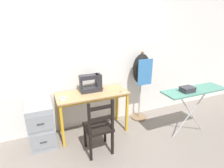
{
  "coord_description": "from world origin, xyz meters",
  "views": [
    {
      "loc": [
        -0.76,
        -2.44,
        1.94
      ],
      "look_at": [
        0.36,
        0.23,
        0.9
      ],
      "focal_mm": 28.0,
      "sensor_mm": 36.0,
      "label": 1
    }
  ],
  "objects_px": {
    "scissors": "(122,92)",
    "ironing_board": "(194,92)",
    "wooden_chair": "(99,128)",
    "fabric_bowl": "(63,99)",
    "dress_form": "(141,72)",
    "storage_box": "(187,89)",
    "filing_cabinet": "(41,124)",
    "sewing_machine": "(92,83)",
    "thread_spool_near_machine": "(103,88)"
  },
  "relations": [
    {
      "from": "filing_cabinet",
      "to": "ironing_board",
      "type": "height_order",
      "value": "ironing_board"
    },
    {
      "from": "scissors",
      "to": "dress_form",
      "type": "bearing_deg",
      "value": 25.63
    },
    {
      "from": "thread_spool_near_machine",
      "to": "fabric_bowl",
      "type": "bearing_deg",
      "value": -165.14
    },
    {
      "from": "fabric_bowl",
      "to": "wooden_chair",
      "type": "height_order",
      "value": "wooden_chair"
    },
    {
      "from": "filing_cabinet",
      "to": "sewing_machine",
      "type": "bearing_deg",
      "value": 3.93
    },
    {
      "from": "fabric_bowl",
      "to": "storage_box",
      "type": "distance_m",
      "value": 1.99
    },
    {
      "from": "sewing_machine",
      "to": "filing_cabinet",
      "type": "height_order",
      "value": "sewing_machine"
    },
    {
      "from": "ironing_board",
      "to": "storage_box",
      "type": "distance_m",
      "value": 0.21
    },
    {
      "from": "sewing_machine",
      "to": "ironing_board",
      "type": "relative_size",
      "value": 0.34
    },
    {
      "from": "thread_spool_near_machine",
      "to": "storage_box",
      "type": "bearing_deg",
      "value": -36.76
    },
    {
      "from": "sewing_machine",
      "to": "dress_form",
      "type": "relative_size",
      "value": 0.28
    },
    {
      "from": "scissors",
      "to": "dress_form",
      "type": "height_order",
      "value": "dress_form"
    },
    {
      "from": "scissors",
      "to": "ironing_board",
      "type": "height_order",
      "value": "ironing_board"
    },
    {
      "from": "scissors",
      "to": "ironing_board",
      "type": "distance_m",
      "value": 1.22
    },
    {
      "from": "sewing_machine",
      "to": "wooden_chair",
      "type": "bearing_deg",
      "value": -99.11
    },
    {
      "from": "thread_spool_near_machine",
      "to": "wooden_chair",
      "type": "distance_m",
      "value": 0.8
    },
    {
      "from": "filing_cabinet",
      "to": "storage_box",
      "type": "bearing_deg",
      "value": -18.88
    },
    {
      "from": "fabric_bowl",
      "to": "scissors",
      "type": "bearing_deg",
      "value": -4.12
    },
    {
      "from": "filing_cabinet",
      "to": "dress_form",
      "type": "xyz_separation_m",
      "value": [
        1.9,
        0.08,
        0.65
      ]
    },
    {
      "from": "sewing_machine",
      "to": "scissors",
      "type": "xyz_separation_m",
      "value": [
        0.46,
        -0.25,
        -0.14
      ]
    },
    {
      "from": "thread_spool_near_machine",
      "to": "ironing_board",
      "type": "xyz_separation_m",
      "value": [
        1.33,
        -0.83,
        0.02
      ]
    },
    {
      "from": "scissors",
      "to": "wooden_chair",
      "type": "height_order",
      "value": "wooden_chair"
    },
    {
      "from": "fabric_bowl",
      "to": "thread_spool_near_machine",
      "type": "xyz_separation_m",
      "value": [
        0.74,
        0.2,
        -0.01
      ]
    },
    {
      "from": "wooden_chair",
      "to": "storage_box",
      "type": "relative_size",
      "value": 4.22
    },
    {
      "from": "scissors",
      "to": "dress_form",
      "type": "relative_size",
      "value": 0.08
    },
    {
      "from": "wooden_chair",
      "to": "dress_form",
      "type": "relative_size",
      "value": 0.66
    },
    {
      "from": "ironing_board",
      "to": "scissors",
      "type": "bearing_deg",
      "value": 152.66
    },
    {
      "from": "fabric_bowl",
      "to": "dress_form",
      "type": "distance_m",
      "value": 1.56
    },
    {
      "from": "thread_spool_near_machine",
      "to": "wooden_chair",
      "type": "xyz_separation_m",
      "value": [
        -0.31,
        -0.65,
        -0.36
      ]
    },
    {
      "from": "dress_form",
      "to": "thread_spool_near_machine",
      "type": "bearing_deg",
      "value": 179.62
    },
    {
      "from": "wooden_chair",
      "to": "storage_box",
      "type": "height_order",
      "value": "storage_box"
    },
    {
      "from": "fabric_bowl",
      "to": "scissors",
      "type": "xyz_separation_m",
      "value": [
        0.99,
        -0.07,
        -0.02
      ]
    },
    {
      "from": "filing_cabinet",
      "to": "wooden_chair",
      "type": "bearing_deg",
      "value": -35.34
    },
    {
      "from": "wooden_chair",
      "to": "storage_box",
      "type": "bearing_deg",
      "value": -8.01
    },
    {
      "from": "filing_cabinet",
      "to": "storage_box",
      "type": "height_order",
      "value": "storage_box"
    },
    {
      "from": "filing_cabinet",
      "to": "ironing_board",
      "type": "bearing_deg",
      "value": -17.02
    },
    {
      "from": "sewing_machine",
      "to": "filing_cabinet",
      "type": "distance_m",
      "value": 1.06
    },
    {
      "from": "sewing_machine",
      "to": "scissors",
      "type": "distance_m",
      "value": 0.54
    },
    {
      "from": "fabric_bowl",
      "to": "scissors",
      "type": "height_order",
      "value": "fabric_bowl"
    },
    {
      "from": "sewing_machine",
      "to": "ironing_board",
      "type": "xyz_separation_m",
      "value": [
        1.54,
        -0.81,
        -0.1
      ]
    },
    {
      "from": "thread_spool_near_machine",
      "to": "wooden_chair",
      "type": "height_order",
      "value": "wooden_chair"
    },
    {
      "from": "scissors",
      "to": "storage_box",
      "type": "relative_size",
      "value": 0.51
    },
    {
      "from": "scissors",
      "to": "ironing_board",
      "type": "xyz_separation_m",
      "value": [
        1.08,
        -0.56,
        0.04
      ]
    },
    {
      "from": "wooden_chair",
      "to": "filing_cabinet",
      "type": "xyz_separation_m",
      "value": [
        -0.79,
        0.56,
        -0.07
      ]
    },
    {
      "from": "dress_form",
      "to": "storage_box",
      "type": "height_order",
      "value": "dress_form"
    },
    {
      "from": "dress_form",
      "to": "sewing_machine",
      "type": "bearing_deg",
      "value": -179.09
    },
    {
      "from": "filing_cabinet",
      "to": "ironing_board",
      "type": "distance_m",
      "value": 2.59
    },
    {
      "from": "scissors",
      "to": "wooden_chair",
      "type": "xyz_separation_m",
      "value": [
        -0.56,
        -0.38,
        -0.34
      ]
    },
    {
      "from": "sewing_machine",
      "to": "fabric_bowl",
      "type": "bearing_deg",
      "value": -161.69
    },
    {
      "from": "fabric_bowl",
      "to": "dress_form",
      "type": "bearing_deg",
      "value": 7.12
    }
  ]
}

